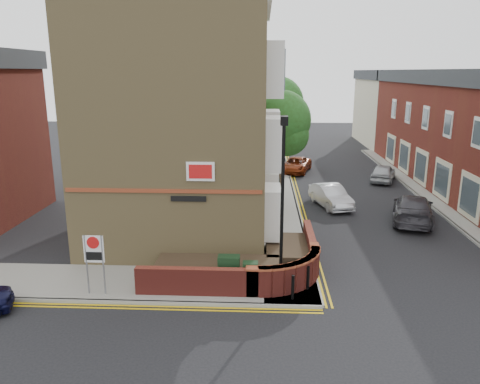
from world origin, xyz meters
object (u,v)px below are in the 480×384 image
(lamppost, at_px, (282,204))
(utility_cabinet_large, at_px, (229,271))
(silver_car_near, at_px, (331,196))
(zone_sign, at_px, (94,254))

(lamppost, xyz_separation_m, utility_cabinet_large, (-1.90, 0.10, -2.62))
(lamppost, height_order, utility_cabinet_large, lamppost)
(silver_car_near, bearing_deg, lamppost, -122.18)
(utility_cabinet_large, bearing_deg, lamppost, -3.01)
(utility_cabinet_large, relative_size, zone_sign, 0.55)
(utility_cabinet_large, height_order, silver_car_near, utility_cabinet_large)
(silver_car_near, bearing_deg, utility_cabinet_large, -130.73)
(lamppost, xyz_separation_m, silver_car_near, (3.40, 11.35, -2.69))
(lamppost, relative_size, silver_car_near, 1.59)
(lamppost, relative_size, utility_cabinet_large, 5.25)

